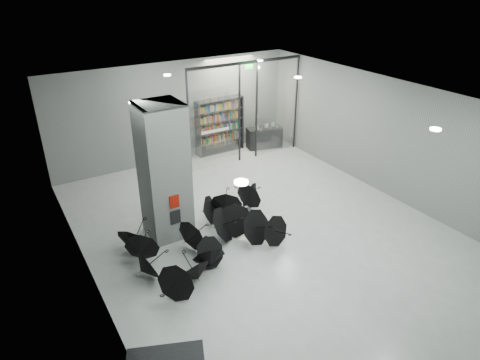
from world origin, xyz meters
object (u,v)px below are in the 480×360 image
shop_counter (264,137)px  umbrella_cluster (209,237)px  bookshelf (220,126)px  column (164,172)px

shop_counter → umbrella_cluster: size_ratio=0.27×
bookshelf → umbrella_cluster: bookshelf is taller
shop_counter → umbrella_cluster: 7.80m
column → shop_counter: (6.28, 4.17, -1.55)m
bookshelf → umbrella_cluster: bearing=-122.5°
column → bookshelf: size_ratio=1.72×
bookshelf → shop_counter: size_ratio=1.54×
column → umbrella_cluster: bearing=-61.2°
bookshelf → shop_counter: bearing=-17.9°
column → bookshelf: column is taller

